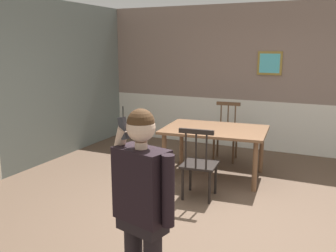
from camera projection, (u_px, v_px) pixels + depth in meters
ground_plane at (207, 215)px, 4.50m from camera, size 7.29×7.29×0.00m
room_back_partition at (265, 81)px, 7.07m from camera, size 6.63×0.17×2.79m
room_left_partition at (1, 87)px, 5.58m from camera, size 0.13×6.47×2.79m
dining_table at (215, 134)px, 5.71m from camera, size 1.64×1.20×0.77m
chair_near_window at (226, 133)px, 6.60m from camera, size 0.47×0.47×1.02m
chair_by_doorway at (199, 164)px, 4.90m from camera, size 0.49×0.49×0.98m
person_figure at (143, 202)px, 2.70m from camera, size 0.55×0.31×1.59m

